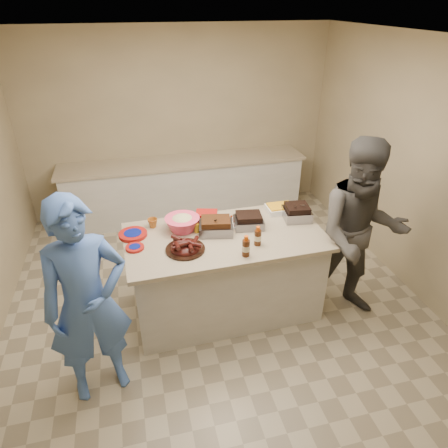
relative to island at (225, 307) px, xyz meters
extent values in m
cube|color=#47230F|center=(-0.08, 0.07, 0.93)|extent=(0.38, 0.31, 0.10)
cube|color=black|center=(0.27, 0.11, 0.93)|extent=(0.33, 0.29, 0.09)
cube|color=gray|center=(0.82, 0.15, 0.93)|extent=(0.31, 0.31, 0.11)
cylinder|color=silver|center=(0.21, 0.20, 0.93)|extent=(0.36, 0.36, 0.05)
cube|color=yellow|center=(0.71, 0.34, 0.93)|extent=(0.30, 0.22, 0.08)
cylinder|color=#421F0D|center=(0.09, -0.39, 0.93)|extent=(0.07, 0.07, 0.21)
cylinder|color=#421F0D|center=(0.26, -0.24, 0.93)|extent=(0.07, 0.07, 0.20)
cylinder|color=yellow|center=(-0.26, 0.12, 0.93)|extent=(0.05, 0.05, 0.13)
imported|color=silver|center=(-0.02, 0.16, 0.93)|extent=(0.13, 0.04, 0.13)
cylinder|color=maroon|center=(-0.89, 0.21, 0.93)|extent=(0.29, 0.29, 0.03)
cylinder|color=maroon|center=(-0.88, -0.03, 0.93)|extent=(0.18, 0.18, 0.02)
imported|color=#A15C1D|center=(-0.68, 0.34, 0.93)|extent=(0.10, 0.10, 0.10)
cube|color=maroon|center=(-0.12, 0.32, 0.93)|extent=(0.26, 0.22, 0.11)
imported|color=#4770C5|center=(-1.28, -0.71, 0.00)|extent=(1.11, 1.94, 0.44)
imported|color=#4A4742|center=(1.28, -0.33, 0.00)|extent=(1.40, 2.10, 0.73)
camera|label=1|loc=(-0.83, -3.28, 2.99)|focal=32.00mm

